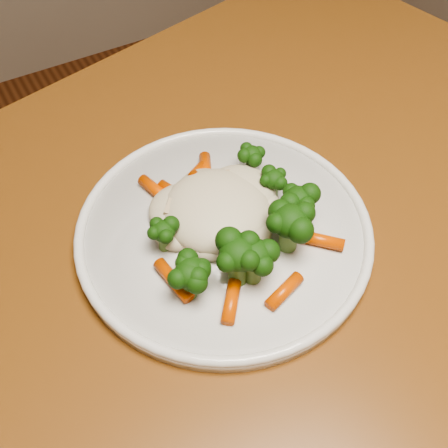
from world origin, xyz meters
name	(u,v)px	position (x,y,z in m)	size (l,w,h in m)	color
dining_table	(214,343)	(0.04, -0.02, 0.64)	(1.22, 0.95, 0.75)	brown
plate	(224,233)	(0.08, 0.03, 0.76)	(0.29, 0.29, 0.01)	white
meal	(232,222)	(0.08, 0.01, 0.78)	(0.17, 0.20, 0.05)	beige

